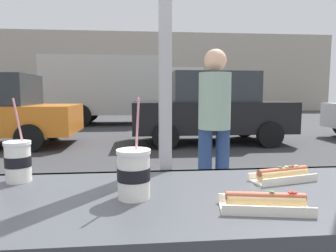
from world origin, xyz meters
The scene contains 10 objects.
ground_plane centered at (0.00, 8.00, 0.00)m, with size 60.00×60.00×0.00m, color #38383A.
sidewalk_strip centered at (0.00, 1.60, 0.07)m, with size 16.00×2.80×0.14m, color #B2ADA3.
building_facade_far centered at (0.00, 21.05, 2.76)m, with size 28.00×1.20×5.53m, color #A89E8E.
soda_cup_left centered at (-0.55, -0.07, 1.10)m, with size 0.09×0.09×0.30m.
soda_cup_right centered at (-0.13, -0.29, 1.10)m, with size 0.11×0.11×0.31m.
hotdog_tray_near centered at (0.41, -0.16, 1.04)m, with size 0.25×0.14×0.05m.
hotdog_tray_far centered at (0.23, -0.42, 1.04)m, with size 0.26×0.14×0.05m.
parked_car_black centered at (1.79, 6.80, 0.93)m, with size 4.11×2.04×1.87m.
box_truck centered at (-0.85, 12.02, 1.54)m, with size 6.42×2.44×2.79m.
pedestrian centered at (0.64, 1.79, 1.07)m, with size 0.32×0.32×1.63m.
Camera 1 is at (-0.11, -1.21, 1.34)m, focal length 32.68 mm.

